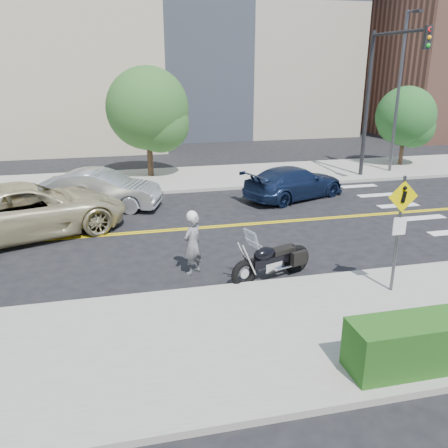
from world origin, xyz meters
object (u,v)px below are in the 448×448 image
motorcyclist (193,243)px  suv (29,210)px  motorcycle (273,252)px  parked_car_silver (101,190)px  pedestrian_sign (399,224)px  parked_car_blue (294,183)px

motorcyclist → suv: size_ratio=0.28×
motorcycle → parked_car_silver: (-4.66, 7.96, 0.01)m
pedestrian_sign → parked_car_silver: 12.18m
suv → parked_car_silver: 3.62m
suv → parked_car_blue: 10.88m
motorcycle → parked_car_silver: size_ratio=0.53×
parked_car_blue → pedestrian_sign: bearing=152.6°
suv → parked_car_blue: suv is taller
motorcycle → suv: size_ratio=0.39×
pedestrian_sign → suv: bearing=144.4°
suv → parked_car_silver: suv is taller
pedestrian_sign → motorcyclist: pedestrian_sign is taller
pedestrian_sign → motorcycle: (-2.65, 1.71, -1.19)m
suv → parked_car_silver: bearing=-61.3°
motorcyclist → motorcycle: (2.08, -0.81, -0.15)m
parked_car_blue → motorcycle: bearing=133.1°
motorcycle → parked_car_blue: size_ratio=0.52×
motorcycle → parked_car_blue: 8.41m
pedestrian_sign → suv: (-9.68, 6.94, -1.04)m
pedestrian_sign → suv: 11.96m
pedestrian_sign → suv: pedestrian_sign is taller
motorcycle → parked_car_silver: 9.22m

